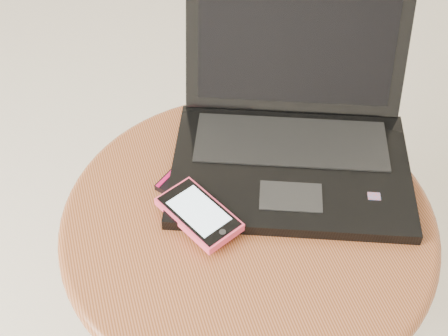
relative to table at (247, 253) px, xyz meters
name	(u,v)px	position (x,y,z in m)	size (l,w,h in m)	color
table	(247,253)	(0.00, 0.00, 0.00)	(0.57, 0.57, 0.45)	#592810
laptop	(292,132)	(0.11, 0.11, 0.14)	(0.47, 0.46, 0.24)	black
phone_black	(199,191)	(-0.06, 0.06, 0.10)	(0.13, 0.14, 0.01)	black
phone_pink	(199,214)	(-0.08, 0.01, 0.12)	(0.12, 0.14, 0.02)	#ED3D60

